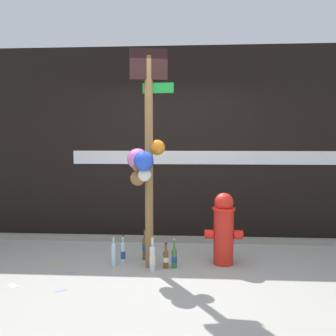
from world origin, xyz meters
The scene contains 15 objects.
ground_plane centered at (0.00, 0.00, 0.00)m, with size 14.00×14.00×0.00m, color #9E9B93.
building_wall centered at (0.00, 1.83, 1.51)m, with size 10.00×0.21×3.03m.
curb_strip centered at (0.00, 1.36, 0.04)m, with size 8.00×0.12×0.08m, color gray.
memorial_post centered at (-0.19, 0.22, 1.46)m, with size 0.56×0.43×2.62m.
fire_hydrant centered at (0.76, 0.41, 0.45)m, with size 0.47×0.29×0.90m.
bottle_0 centered at (-0.10, 0.12, 0.16)m, with size 0.07×0.07×0.41m.
bottle_1 centered at (-0.24, 0.51, 0.17)m, with size 0.08×0.08×0.40m.
bottle_2 centered at (-0.60, 0.25, 0.15)m, with size 0.06×0.06×0.37m.
bottle_3 centered at (0.05, 0.22, 0.12)m, with size 0.06×0.06×0.31m.
bottle_4 centered at (-0.51, 0.39, 0.13)m, with size 0.06×0.06×0.35m.
bottle_5 centered at (0.15, 0.24, 0.13)m, with size 0.06×0.06×0.35m.
litter_0 centered at (-1.05, -0.01, 0.00)m, with size 0.11×0.07×0.01m, color #8C99B2.
litter_1 centered at (-0.99, -0.50, 0.00)m, with size 0.13×0.07×0.01m, color #8C99B2.
litter_2 centered at (-1.28, 0.22, 0.00)m, with size 0.11×0.07×0.01m, color tan.
litter_3 centered at (-1.54, -0.44, 0.00)m, with size 0.13×0.07×0.01m, color silver.
Camera 1 is at (0.36, -4.09, 1.55)m, focal length 39.00 mm.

